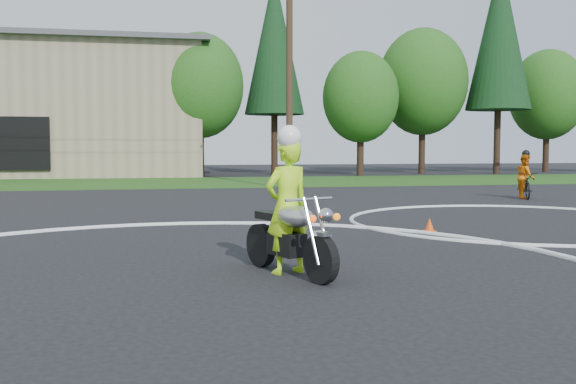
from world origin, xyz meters
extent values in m
plane|color=black|center=(0.00, 0.00, 0.00)|extent=(120.00, 120.00, 0.00)
cube|color=#1E4714|center=(0.00, 27.00, 0.01)|extent=(120.00, 10.00, 0.02)
torus|color=silver|center=(0.00, 3.00, 0.01)|extent=(12.12, 12.12, 0.12)
torus|color=silver|center=(8.00, 8.00, 0.01)|extent=(8.10, 8.10, 0.10)
cylinder|color=black|center=(1.62, 2.08, 0.32)|extent=(0.37, 0.65, 0.65)
cylinder|color=black|center=(1.04, 3.48, 0.32)|extent=(0.37, 0.65, 0.65)
cube|color=black|center=(1.31, 2.83, 0.43)|extent=(0.51, 0.66, 0.32)
ellipsoid|color=#B0B1B5|center=(1.39, 2.63, 0.84)|extent=(0.62, 0.79, 0.30)
cube|color=black|center=(1.18, 3.13, 0.80)|extent=(0.51, 0.71, 0.11)
cylinder|color=white|center=(1.49, 2.12, 0.70)|extent=(0.19, 0.38, 0.87)
cylinder|color=white|center=(1.67, 2.20, 0.70)|extent=(0.19, 0.38, 0.87)
cube|color=#B9B8BF|center=(1.63, 2.06, 0.67)|extent=(0.23, 0.28, 0.05)
cylinder|color=white|center=(1.51, 2.33, 1.10)|extent=(0.71, 0.33, 0.04)
sphere|color=silver|center=(1.66, 1.98, 0.92)|extent=(0.19, 0.19, 0.19)
sphere|color=#FF4D0C|center=(1.47, 1.93, 0.89)|extent=(0.10, 0.10, 0.10)
sphere|color=orange|center=(1.83, 2.07, 0.89)|extent=(0.10, 0.10, 0.10)
cylinder|color=white|center=(1.30, 3.29, 0.32)|extent=(0.41, 0.83, 0.09)
imported|color=#BAFE1A|center=(1.33, 2.88, 0.96)|extent=(0.82, 0.69, 1.91)
sphere|color=white|center=(1.35, 2.83, 1.94)|extent=(0.34, 0.34, 0.34)
imported|color=black|center=(12.10, 14.36, 0.47)|extent=(1.21, 1.88, 0.93)
imported|color=orange|center=(12.10, 14.36, 0.78)|extent=(0.82, 0.92, 1.55)
sphere|color=black|center=(12.10, 14.36, 1.57)|extent=(0.27, 0.27, 0.27)
cone|color=#EE4B0C|center=(2.03, 3.21, 0.15)|extent=(0.22, 0.22, 0.30)
cube|color=#EE4B0C|center=(2.03, 3.21, 0.01)|extent=(0.24, 0.24, 0.03)
cone|color=#EE4B0C|center=(5.17, 6.69, 0.15)|extent=(0.22, 0.22, 0.30)
cube|color=#EE4B0C|center=(5.17, 6.69, 0.01)|extent=(0.24, 0.24, 0.03)
cube|color=black|center=(-8.00, 31.90, 2.00)|extent=(3.00, 0.16, 3.00)
cylinder|color=#382619|center=(2.00, 34.00, 1.62)|extent=(0.44, 0.44, 3.24)
ellipsoid|color=#1E5116|center=(2.00, 34.00, 5.58)|extent=(5.40, 5.40, 6.48)
cylinder|color=#382619|center=(7.00, 36.00, 1.98)|extent=(0.44, 0.44, 3.96)
cone|color=black|center=(7.00, 36.00, 8.63)|extent=(3.96, 3.96, 9.35)
cylinder|color=#382619|center=(12.00, 33.00, 1.44)|extent=(0.44, 0.44, 2.88)
ellipsoid|color=#1E5116|center=(12.00, 33.00, 4.96)|extent=(4.80, 4.80, 5.76)
cylinder|color=#382619|center=(17.00, 35.00, 1.80)|extent=(0.44, 0.44, 3.60)
ellipsoid|color=#1E5116|center=(17.00, 35.00, 6.20)|extent=(6.00, 6.00, 7.20)
cylinder|color=#382619|center=(22.00, 34.00, 2.16)|extent=(0.44, 0.44, 4.32)
cone|color=black|center=(22.00, 34.00, 9.42)|extent=(4.32, 4.32, 10.20)
cylinder|color=#382619|center=(27.00, 36.00, 1.62)|extent=(0.44, 0.44, 3.24)
ellipsoid|color=#1E5116|center=(27.00, 36.00, 5.58)|extent=(5.40, 5.40, 6.48)
cylinder|color=#382619|center=(-2.00, 35.00, 1.44)|extent=(0.44, 0.44, 2.88)
ellipsoid|color=#1E5116|center=(-2.00, 35.00, 4.96)|extent=(4.80, 4.80, 5.76)
cylinder|color=#473321|center=(5.00, 21.00, 5.00)|extent=(0.28, 0.28, 10.00)
camera|label=1|loc=(-0.43, -6.01, 1.80)|focal=40.00mm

